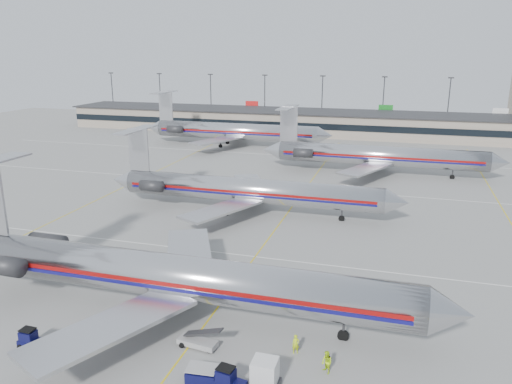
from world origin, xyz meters
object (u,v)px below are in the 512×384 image
at_px(tug_center, 228,380).
at_px(belt_loader, 198,341).
at_px(uld_container, 265,374).
at_px(jet_second_row, 244,190).
at_px(jet_foreground, 166,275).

distance_m(tug_center, belt_loader, 5.83).
bearing_deg(belt_loader, tug_center, -39.90).
bearing_deg(tug_center, uld_container, 32.00).
xyz_separation_m(tug_center, belt_loader, (-3.98, 4.25, -0.29)).
distance_m(jet_second_row, uld_container, 39.23).
relative_size(jet_second_row, belt_loader, 11.50).
height_order(jet_foreground, tug_center, jet_foreground).
relative_size(jet_second_row, tug_center, 18.65).
bearing_deg(uld_container, jet_foreground, 145.29).
distance_m(tug_center, uld_container, 2.54).
height_order(tug_center, belt_loader, belt_loader).
height_order(jet_second_row, belt_loader, jet_second_row).
xyz_separation_m(jet_second_row, uld_container, (13.27, -36.85, -2.24)).
height_order(uld_container, belt_loader, uld_container).
distance_m(uld_container, belt_loader, 7.13).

